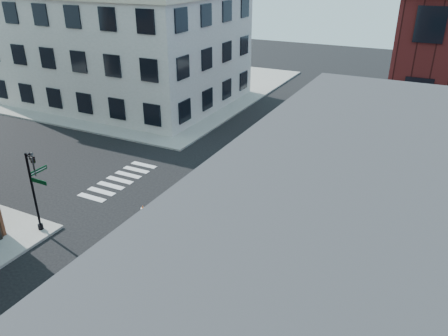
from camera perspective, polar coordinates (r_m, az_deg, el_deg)
ground at (r=26.36m, az=-1.57°, el=-4.67°), size 120.00×120.00×0.00m
sidewalk_nw at (r=53.66m, az=-10.95°, el=10.60°), size 30.00×30.00×0.15m
building_nw at (r=47.52m, az=-13.22°, el=15.26°), size 22.00×16.00×11.00m
tree_near at (r=31.86m, az=19.38°, el=5.49°), size 2.69×2.69×4.49m
tree_far at (r=37.65m, az=20.76°, el=7.72°), size 2.43×2.43×4.07m
signal_pole at (r=24.43m, az=-23.48°, el=-1.88°), size 1.29×1.24×4.60m
traffic_cone at (r=25.42m, az=-10.52°, el=-5.49°), size 0.48×0.48×0.69m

